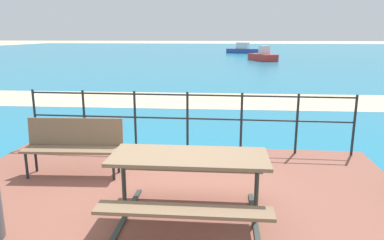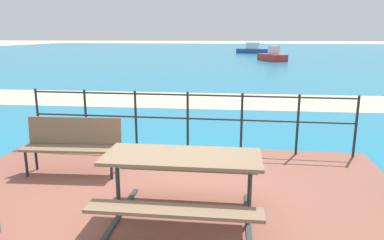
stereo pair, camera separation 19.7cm
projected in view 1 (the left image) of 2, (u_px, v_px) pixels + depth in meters
The scene contains 9 objects.
ground_plane at pixel (165, 214), 4.46m from camera, with size 240.00×240.00×0.00m, color beige.
patio_paving at pixel (165, 212), 4.46m from camera, with size 6.40×5.20×0.06m, color brown.
sea_water at pixel (224, 53), 43.17m from camera, with size 90.00×90.00×0.01m, color teal.
beach_strip at pixel (207, 100), 12.12m from camera, with size 54.00×3.00×0.01m, color beige.
picnic_table at pixel (189, 172), 4.06m from camera, with size 1.78×1.49×0.80m.
park_bench at pixel (74, 142), 5.49m from camera, with size 1.49×0.50×0.86m.
railing_fence at pixel (187, 115), 6.61m from camera, with size 5.94×0.04×1.09m.
boat_near at pixel (245, 50), 42.24m from camera, with size 4.77×2.55×1.24m.
boat_mid at pixel (262, 56), 30.24m from camera, with size 2.37×3.54×1.25m.
Camera 1 is at (0.75, -4.02, 2.16)m, focal length 33.80 mm.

